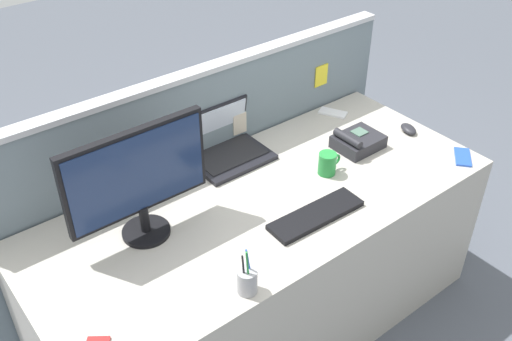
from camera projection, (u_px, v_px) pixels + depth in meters
The scene contains 12 objects.
ground_plane at pixel (262, 320), 2.80m from camera, with size 10.00×10.00×0.00m, color #4C515B.
desk at pixel (263, 265), 2.58m from camera, with size 1.96×0.84×0.73m, color #ADA89E.
cubicle_divider at pixel (203, 179), 2.76m from camera, with size 2.11×0.08×1.14m.
desktop_monitor at pixel (138, 178), 2.06m from camera, with size 0.55×0.18×0.45m.
laptop at pixel (224, 145), 2.61m from camera, with size 0.34×0.27×0.23m.
desk_phone at pixel (357, 141), 2.67m from camera, with size 0.21×0.17×0.10m.
keyboard_main at pixel (316, 215), 2.28m from camera, with size 0.41×0.12×0.02m, color black.
computer_mouse_right_hand at pixel (408, 129), 2.79m from camera, with size 0.06×0.10×0.03m, color #232328.
pen_cup at pixel (247, 281), 1.94m from camera, with size 0.07×0.07×0.19m.
cell_phone_blue_case at pixel (463, 157), 2.61m from camera, with size 0.07×0.14×0.01m, color blue.
cell_phone_white_slab at pixel (333, 113), 2.94m from camera, with size 0.07×0.14×0.01m, color silver.
coffee_mug at pixel (328, 163), 2.50m from camera, with size 0.12×0.08×0.10m.
Camera 1 is at (-1.17, -1.44, 2.22)m, focal length 40.92 mm.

